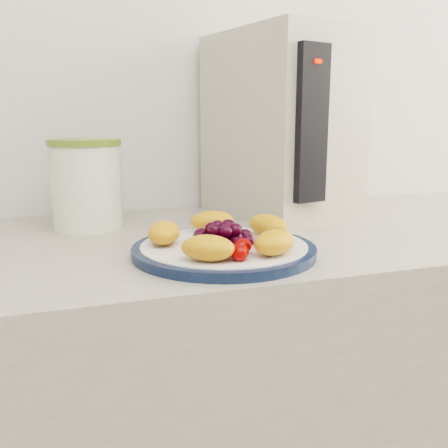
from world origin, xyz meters
name	(u,v)px	position (x,y,z in m)	size (l,w,h in m)	color
wall_back	(180,34)	(0.00, 1.51, 1.30)	(3.50, 0.02, 2.60)	silver
counter	(223,446)	(0.00, 1.20, 0.45)	(3.50, 0.60, 0.90)	#ACA194
plate_rim	(224,250)	(-0.05, 1.06, 0.91)	(0.29, 0.29, 0.01)	#11203C
plate_face	(224,250)	(-0.05, 1.06, 0.91)	(0.26, 0.26, 0.02)	white
canister	(87,187)	(-0.23, 1.34, 0.98)	(0.13, 0.13, 0.16)	#516D17
canister_lid	(84,142)	(-0.23, 1.34, 1.07)	(0.14, 0.14, 0.01)	olive
appliance_body	(280,126)	(0.18, 1.35, 1.10)	(0.22, 0.31, 0.39)	beige
appliance_panel	(311,125)	(0.17, 1.18, 1.10)	(0.07, 0.02, 0.29)	black
appliance_led	(318,61)	(0.17, 1.17, 1.21)	(0.01, 0.01, 0.01)	#FF0C05
fruit_plate	(225,235)	(-0.05, 1.06, 0.93)	(0.25, 0.25, 0.04)	orange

